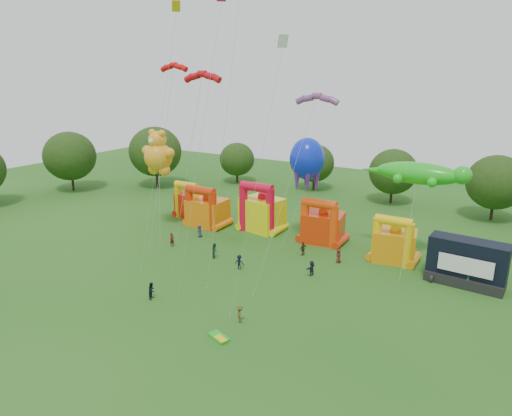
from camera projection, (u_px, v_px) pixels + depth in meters
The scene contains 24 objects.
ground at pixel (137, 333), 40.31m from camera, with size 160.00×160.00×0.00m, color #225A19.
tree_ring at pixel (127, 262), 39.60m from camera, with size 120.07×122.14×12.07m.
bouncy_castle_0 at pixel (191, 203), 72.51m from camera, with size 4.91×4.06×5.91m.
bouncy_castle_1 at pixel (206, 210), 68.21m from camera, with size 5.57×4.50×6.32m.
bouncy_castle_2 at pixel (261, 212), 66.02m from camera, with size 6.32×5.41×7.39m.
bouncy_castle_3 at pixel (322, 225), 61.40m from camera, with size 5.91×5.04×6.32m.
bouncy_castle_4 at pixel (394, 243), 55.11m from camera, with size 5.49×4.70×6.02m.
stage_trailer at pixel (467, 263), 48.96m from camera, with size 8.10×3.51×5.11m.
teddy_bear_kite at pixel (159, 186), 63.76m from camera, with size 6.43×6.50×14.69m.
gecko_kite at pixel (414, 197), 53.19m from camera, with size 12.81×10.23×12.13m.
octopus_kite at pixel (303, 178), 59.55m from camera, with size 4.55×6.52×14.21m.
parafoil_kites at pixel (242, 183), 49.30m from camera, with size 23.87×12.53×24.03m.
diamond_kites at pixel (207, 142), 46.04m from camera, with size 17.67×10.22×39.26m.
folded_kite_bundle at pixel (219, 337), 39.33m from camera, with size 2.22×1.64×0.31m.
spectator_0 at pixel (200, 231), 63.67m from camera, with size 0.86×0.56×1.75m, color #2B2E48.
spectator_1 at pixel (172, 240), 60.22m from camera, with size 0.68×0.44×1.86m, color #501816.
spectator_2 at pixel (215, 250), 56.51m from camera, with size 0.92×0.72×1.89m, color #1B452A.
spectator_3 at pixel (239, 262), 53.13m from camera, with size 1.14×0.66×1.77m, color black.
spectator_4 at pixel (303, 249), 57.24m from camera, with size 1.04×0.43×1.78m, color #402C19.
spectator_5 at pixel (312, 268), 51.49m from camera, with size 1.66×0.53×1.79m, color #23253B.
spectator_6 at pixel (339, 256), 55.02m from camera, with size 0.83×0.54×1.70m, color #561B18.
spectator_7 at pixel (468, 282), 48.17m from camera, with size 0.58×0.38×1.60m, color #183D2B.
spectator_8 at pixel (152, 290), 46.20m from camera, with size 0.86×0.67×1.77m, color black.
spectator_9 at pixel (240, 314), 41.78m from camera, with size 1.05×0.60×1.62m, color #453F1B.
Camera 1 is at (27.40, -25.00, 21.97)m, focal length 32.00 mm.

